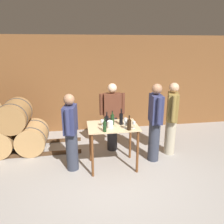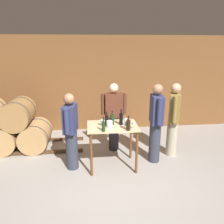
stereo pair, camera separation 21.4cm
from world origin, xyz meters
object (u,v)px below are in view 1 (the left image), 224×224
wine_glass_near_center (125,124)px  person_host (172,118)px  wine_bottle_far_left (105,126)px  person_visitor_near_door (71,131)px  wine_bottle_center (112,119)px  wine_bottle_left (107,120)px  wine_bottle_right (121,119)px  wine_glass_far_side (134,123)px  person_visitor_bearded (112,116)px  wine_bottle_far_right (129,124)px  person_visitor_with_scarf (155,121)px  wine_glass_near_left (102,121)px  wine_glass_near_right (126,120)px  ice_bucket (110,124)px

wine_glass_near_center → person_host: person_host is taller
wine_bottle_far_left → person_visitor_near_door: 0.73m
wine_bottle_center → wine_bottle_left: bearing=-178.9°
wine_bottle_right → wine_glass_near_center: (0.04, -0.22, -0.03)m
wine_glass_far_side → person_visitor_bearded: size_ratio=0.09×
wine_bottle_far_right → wine_glass_far_side: size_ratio=1.98×
person_visitor_bearded → person_visitor_with_scarf: bearing=-38.5°
wine_bottle_far_left → person_visitor_with_scarf: 1.20m
wine_glass_near_center → person_host: size_ratio=0.08×
wine_bottle_far_right → person_host: bearing=29.7°
wine_bottle_far_left → person_host: size_ratio=0.17×
wine_bottle_right → person_visitor_near_door: (-1.00, -0.00, -0.21)m
wine_glass_far_side → person_visitor_bearded: bearing=104.6°
wine_bottle_far_left → wine_bottle_center: bearing=59.4°
wine_bottle_right → person_visitor_with_scarf: 0.77m
person_visitor_bearded → wine_glass_near_left: bearing=-113.0°
wine_bottle_left → person_visitor_bearded: (0.23, 0.73, -0.16)m
wine_bottle_center → wine_bottle_right: wine_bottle_right is taller
wine_bottle_center → person_visitor_bearded: size_ratio=0.18×
wine_bottle_right → wine_bottle_left: bearing=178.7°
wine_bottle_right → person_visitor_near_door: person_visitor_near_door is taller
wine_glass_near_left → wine_glass_far_side: wine_glass_far_side is taller
wine_glass_near_left → wine_glass_near_center: 0.47m
wine_glass_near_right → wine_bottle_center: bearing=172.9°
wine_bottle_far_right → wine_glass_far_side: wine_bottle_far_right is taller
wine_glass_near_right → person_visitor_near_door: bearing=179.0°
person_host → person_visitor_bearded: size_ratio=1.03×
wine_bottle_center → person_host: size_ratio=0.17×
wine_bottle_far_right → wine_glass_far_side: (0.11, 0.06, -0.00)m
person_host → person_visitor_with_scarf: bearing=-153.3°
person_host → wine_bottle_far_left: bearing=-157.6°
person_visitor_bearded → wine_bottle_far_left: bearing=-106.3°
wine_glass_near_left → wine_glass_near_right: (0.47, -0.01, 0.01)m
wine_glass_near_center → wine_glass_near_right: size_ratio=0.97×
person_host → wine_bottle_right: bearing=-164.7°
wine_glass_near_left → wine_glass_near_right: wine_glass_near_right is taller
wine_bottle_far_left → ice_bucket: 0.23m
wine_glass_near_left → ice_bucket: 0.19m
ice_bucket → wine_bottle_left: bearing=107.3°
wine_bottle_right → person_visitor_bearded: person_visitor_bearded is taller
wine_glass_near_right → person_visitor_with_scarf: bearing=10.1°
wine_bottle_far_left → wine_bottle_far_right: 0.46m
person_host → wine_bottle_left: bearing=-167.7°
person_visitor_with_scarf → person_visitor_near_door: size_ratio=1.08×
wine_bottle_left → wine_bottle_far_right: bearing=-40.2°
wine_bottle_left → wine_glass_far_side: bearing=-28.2°
wine_glass_near_center → wine_glass_near_left: bearing=153.4°
wine_bottle_left → wine_bottle_right: size_ratio=0.83×
wine_bottle_left → wine_bottle_right: (0.29, -0.01, 0.02)m
wine_bottle_far_right → person_visitor_near_door: 1.15m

